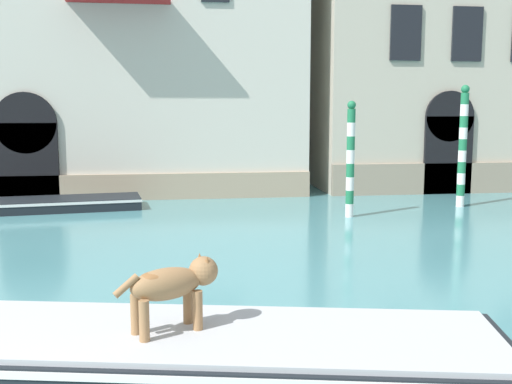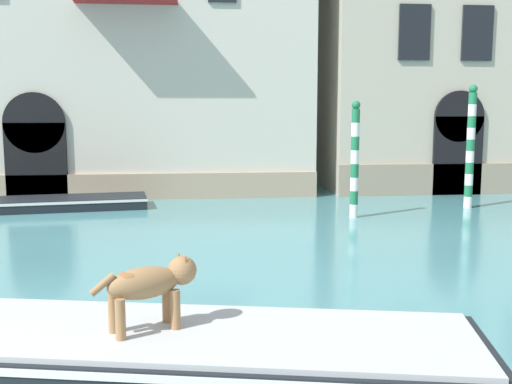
# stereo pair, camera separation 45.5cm
# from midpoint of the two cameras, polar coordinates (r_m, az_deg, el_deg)

# --- Properties ---
(palazzo_right) EXTENTS (14.41, 6.13, 12.45)m
(palazzo_right) POSITION_cam_midpoint_polar(r_m,az_deg,el_deg) (27.15, 22.42, 13.89)
(palazzo_right) COLOR #BCB29E
(palazzo_right) RESTS_ON ground_plane
(boat_foreground) EXTENTS (8.32, 3.55, 0.71)m
(boat_foreground) POSITION_cam_midpoint_polar(r_m,az_deg,el_deg) (7.03, -11.09, -15.13)
(boat_foreground) COLOR black
(boat_foreground) RESTS_ON ground_plane
(dog_on_deck) EXTENTS (1.13, 0.68, 0.80)m
(dog_on_deck) POSITION_cam_midpoint_polar(r_m,az_deg,el_deg) (6.64, -7.97, -8.59)
(dog_on_deck) COLOR #997047
(dog_on_deck) RESTS_ON boat_foreground
(boat_moored_near_palazzo) EXTENTS (5.65, 2.37, 0.36)m
(boat_moored_near_palazzo) POSITION_cam_midpoint_polar(r_m,az_deg,el_deg) (19.68, -17.75, -0.99)
(boat_moored_near_palazzo) COLOR black
(boat_moored_near_palazzo) RESTS_ON ground_plane
(mooring_pole_0) EXTENTS (0.24, 0.24, 3.34)m
(mooring_pole_0) POSITION_cam_midpoint_polar(r_m,az_deg,el_deg) (17.35, 10.14, 3.10)
(mooring_pole_0) COLOR white
(mooring_pole_0) RESTS_ON ground_plane
(mooring_pole_2) EXTENTS (0.26, 0.26, 3.86)m
(mooring_pole_2) POSITION_cam_midpoint_polar(r_m,az_deg,el_deg) (20.03, 20.37, 4.10)
(mooring_pole_2) COLOR white
(mooring_pole_2) RESTS_ON ground_plane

